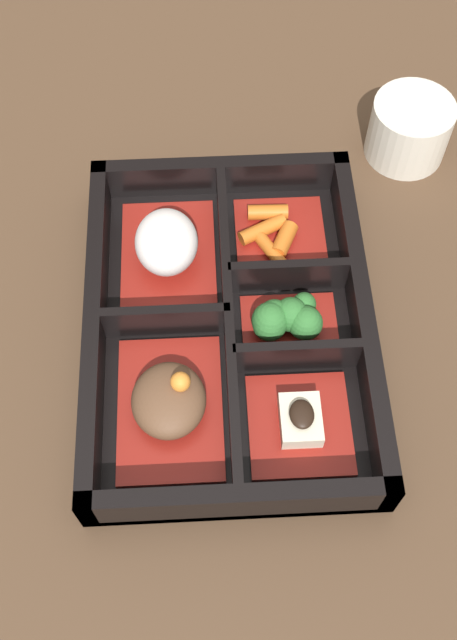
# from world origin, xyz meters

# --- Properties ---
(ground_plane) EXTENTS (3.00, 3.00, 0.00)m
(ground_plane) POSITION_xyz_m (0.00, 0.00, 0.00)
(ground_plane) COLOR #4C3523
(bento_base) EXTENTS (0.33, 0.24, 0.01)m
(bento_base) POSITION_xyz_m (0.00, 0.00, 0.01)
(bento_base) COLOR black
(bento_base) RESTS_ON ground_plane
(bento_rim) EXTENTS (0.33, 0.24, 0.05)m
(bento_rim) POSITION_xyz_m (0.00, -0.00, 0.02)
(bento_rim) COLOR black
(bento_rim) RESTS_ON ground_plane
(bowl_stew) EXTENTS (0.13, 0.09, 0.04)m
(bowl_stew) POSITION_xyz_m (-0.07, 0.05, 0.02)
(bowl_stew) COLOR maroon
(bowl_stew) RESTS_ON bento_base
(bowl_rice) EXTENTS (0.13, 0.09, 0.05)m
(bowl_rice) POSITION_xyz_m (0.07, 0.05, 0.03)
(bowl_rice) COLOR maroon
(bowl_rice) RESTS_ON bento_base
(bowl_tofu) EXTENTS (0.09, 0.08, 0.03)m
(bowl_tofu) POSITION_xyz_m (-0.09, -0.05, 0.02)
(bowl_tofu) COLOR maroon
(bowl_tofu) RESTS_ON bento_base
(bowl_greens) EXTENTS (0.06, 0.08, 0.04)m
(bowl_greens) POSITION_xyz_m (-0.00, -0.05, 0.03)
(bowl_greens) COLOR maroon
(bowl_greens) RESTS_ON bento_base
(bowl_carrots) EXTENTS (0.09, 0.08, 0.02)m
(bowl_carrots) POSITION_xyz_m (0.09, -0.05, 0.02)
(bowl_carrots) COLOR maroon
(bowl_carrots) RESTS_ON bento_base
(tea_cup) EXTENTS (0.08, 0.08, 0.06)m
(tea_cup) POSITION_xyz_m (0.20, -0.19, 0.03)
(tea_cup) COLOR beige
(tea_cup) RESTS_ON ground_plane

